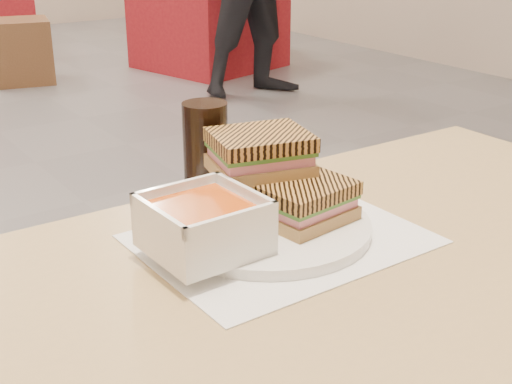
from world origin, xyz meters
TOP-DOWN VIEW (x-y plane):
  - main_table at (0.05, -2.14)m, footprint 1.21×0.71m
  - tray_liner at (0.04, -2.02)m, footprint 0.37×0.29m
  - plate at (0.04, -1.99)m, footprint 0.28×0.28m
  - soup_bowl at (-0.08, -2.01)m, footprint 0.14×0.14m
  - panini_lower at (0.08, -2.01)m, footprint 0.13×0.12m
  - panini_upper at (0.06, -1.94)m, footprint 0.16×0.14m
  - cola_glass at (0.04, -1.82)m, footprint 0.07×0.07m
  - bg_table_1 at (2.41, 2.10)m, footprint 1.10×1.10m
  - bg_chair_1l at (1.02, 2.39)m, footprint 0.48×0.48m
  - bg_chair_1r at (2.96, 2.32)m, footprint 0.44×0.44m

SIDE VIEW (x-z plane):
  - bg_chair_1l at x=1.02m, z-range 0.00..0.45m
  - bg_chair_1r at x=2.96m, z-range 0.00..0.47m
  - bg_table_1 at x=2.41m, z-range 0.00..0.80m
  - main_table at x=0.05m, z-range 0.26..1.01m
  - tray_liner at x=0.04m, z-range 0.75..0.75m
  - plate at x=0.04m, z-range 0.75..0.77m
  - panini_lower at x=0.08m, z-range 0.77..0.82m
  - soup_bowl at x=-0.08m, z-range 0.76..0.83m
  - cola_glass at x=0.04m, z-range 0.75..0.90m
  - panini_upper at x=0.06m, z-range 0.82..0.88m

